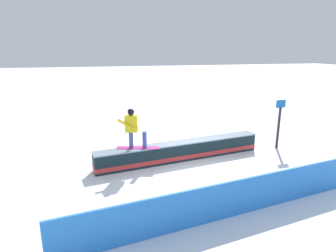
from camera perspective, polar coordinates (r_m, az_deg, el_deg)
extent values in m
plane|color=white|center=(10.45, 2.62, -6.71)|extent=(120.00, 120.00, 0.00)
cube|color=black|center=(10.34, 2.64, -5.07)|extent=(6.23, 1.34, 0.63)
cube|color=red|center=(10.40, 2.63, -5.89)|extent=(6.24, 1.36, 0.15)
cube|color=#7F939F|center=(10.23, 2.67, -3.30)|extent=(6.24, 1.40, 0.04)
cube|color=#C72782|center=(9.66, -6.00, -4.33)|extent=(1.44, 0.62, 0.01)
cylinder|color=#424C94|center=(9.59, -7.38, -2.72)|extent=(0.17, 0.17, 0.55)
cylinder|color=#424C94|center=(9.55, -4.70, -2.73)|extent=(0.17, 0.17, 0.55)
cube|color=yellow|center=(9.44, -7.34, 0.49)|extent=(0.45, 0.34, 0.56)
sphere|color=black|center=(9.35, -7.42, 2.80)|extent=(0.22, 0.22, 0.22)
cylinder|color=yellow|center=(9.29, -8.57, 0.40)|extent=(0.52, 0.22, 0.37)
cylinder|color=yellow|center=(9.58, -6.64, 0.90)|extent=(0.28, 0.16, 0.55)
cube|color=#2A7AE0|center=(7.09, 12.45, -14.07)|extent=(8.11, 1.20, 0.93)
cylinder|color=#262628|center=(12.19, 21.16, -0.41)|extent=(0.10, 0.10, 1.67)
cube|color=#1861B5|center=(11.98, 21.60, 4.14)|extent=(0.40, 0.04, 0.30)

